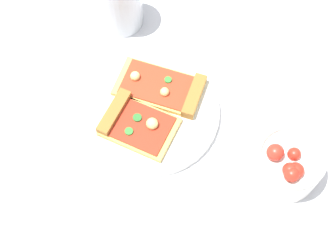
# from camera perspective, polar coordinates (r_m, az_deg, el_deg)

# --- Properties ---
(ground_plane) EXTENTS (2.40, 2.40, 0.00)m
(ground_plane) POSITION_cam_1_polar(r_m,az_deg,el_deg) (0.74, -0.16, -0.79)
(ground_plane) COLOR silver
(ground_plane) RESTS_ON ground
(plate) EXTENTS (0.23, 0.23, 0.01)m
(plate) POSITION_cam_1_polar(r_m,az_deg,el_deg) (0.75, -2.22, 1.81)
(plate) COLOR silver
(plate) RESTS_ON ground_plane
(pizza_slice_near) EXTENTS (0.09, 0.15, 0.02)m
(pizza_slice_near) POSITION_cam_1_polar(r_m,az_deg,el_deg) (0.76, -0.40, 4.75)
(pizza_slice_near) COLOR #E5B256
(pizza_slice_near) RESTS_ON plate
(pizza_slice_far) EXTENTS (0.10, 0.13, 0.03)m
(pizza_slice_far) POSITION_cam_1_polar(r_m,az_deg,el_deg) (0.73, -4.28, 0.31)
(pizza_slice_far) COLOR #E5B256
(pizza_slice_far) RESTS_ON plate
(salad_bowl) EXTENTS (0.10, 0.10, 0.08)m
(salad_bowl) POSITION_cam_1_polar(r_m,az_deg,el_deg) (0.70, 14.71, -4.59)
(salad_bowl) COLOR white
(salad_bowl) RESTS_ON ground_plane
(soda_glass) EXTENTS (0.08, 0.08, 0.11)m
(soda_glass) POSITION_cam_1_polar(r_m,az_deg,el_deg) (0.84, -6.15, 15.21)
(soda_glass) COLOR silver
(soda_glass) RESTS_ON ground_plane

